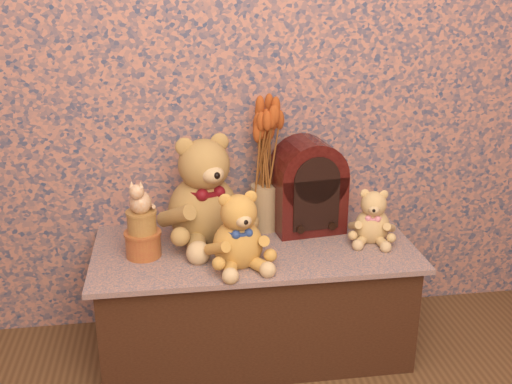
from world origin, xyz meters
TOP-DOWN VIEW (x-y plane):
  - display_shelf at (0.00, 1.22)m, footprint 1.22×0.58m
  - teddy_large at (-0.19, 1.32)m, footprint 0.48×0.52m
  - teddy_medium at (-0.08, 1.08)m, footprint 0.29×0.32m
  - teddy_small at (0.46, 1.21)m, footprint 0.24×0.26m
  - cathedral_radio at (0.24, 1.36)m, footprint 0.30×0.23m
  - ceramic_vase at (0.07, 1.38)m, footprint 0.12×0.12m
  - dried_stalks at (0.07, 1.38)m, footprint 0.27×0.27m
  - biscuit_tin_lower at (-0.42, 1.20)m, footprint 0.15×0.15m
  - biscuit_tin_upper at (-0.42, 1.20)m, footprint 0.14×0.14m
  - cat_figurine at (-0.42, 1.20)m, footprint 0.12×0.13m

SIDE VIEW (x-z plane):
  - display_shelf at x=0.00m, z-range 0.00..0.45m
  - biscuit_tin_lower at x=-0.42m, z-range 0.45..0.55m
  - ceramic_vase at x=0.07m, z-range 0.45..0.64m
  - teddy_small at x=0.46m, z-range 0.45..0.68m
  - biscuit_tin_upper at x=-0.42m, z-range 0.55..0.63m
  - teddy_medium at x=-0.08m, z-range 0.45..0.75m
  - cathedral_radio at x=0.24m, z-range 0.45..0.83m
  - teddy_large at x=-0.19m, z-range 0.45..0.91m
  - cat_figurine at x=-0.42m, z-range 0.63..0.76m
  - dried_stalks at x=0.07m, z-range 0.64..1.08m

